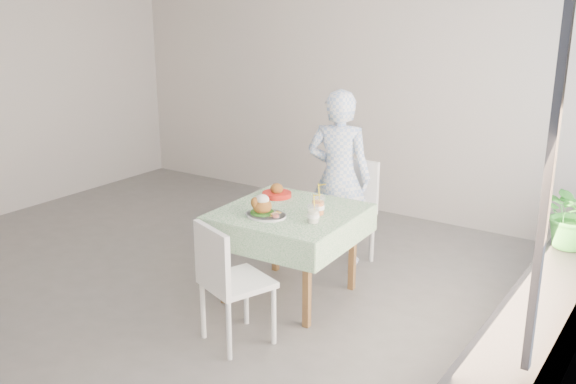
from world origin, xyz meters
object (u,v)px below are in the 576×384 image
Objects in this scene: main_dish at (264,209)px; juice_cup_orange at (318,206)px; diner at (339,178)px; cafe_table at (290,243)px; chair_near at (236,306)px; potted_plant at (574,213)px; chair_far at (345,233)px.

main_dish is 0.42m from juice_cup_orange.
main_dish is at bearing -140.58° from juice_cup_orange.
diner is at bearing 88.10° from main_dish.
juice_cup_orange is at bearing 8.92° from cafe_table.
chair_near is at bearing -83.44° from cafe_table.
juice_cup_orange is (0.29, -0.83, 0.01)m from diner.
diner is at bearing 93.19° from cafe_table.
juice_cup_orange is 0.54× the size of potted_plant.
chair_far reaches higher than chair_near.
chair_near is 2.67m from potted_plant.
chair_near is (0.06, -1.68, -0.02)m from chair_far.
chair_near is at bearing -73.22° from main_dish.
potted_plant is (1.99, 1.31, -0.02)m from main_dish.
potted_plant is (1.95, 0.21, -0.03)m from diner.
chair_far is 0.99m from juice_cup_orange.
cafe_table is at bearing -92.51° from chair_far.
potted_plant is at bearing 29.46° from cafe_table.
chair_far is 1.72× the size of potted_plant.
chair_near reaches higher than cafe_table.
main_dish is at bearing 106.78° from chair_near.
potted_plant reaches higher than chair_far.
cafe_table is at bearing -150.54° from potted_plant.
chair_near is (0.09, -0.82, -0.18)m from cafe_table.
main_dish is (-0.08, -0.23, 0.34)m from cafe_table.
chair_far is 0.59× the size of diner.
potted_plant is at bearing 46.39° from chair_near.
cafe_table is 3.64× the size of juice_cup_orange.
juice_cup_orange is (0.32, 0.27, 0.01)m from main_dish.
juice_cup_orange is at bearing -148.06° from potted_plant.
cafe_table is at bearing 96.56° from chair_near.
potted_plant reaches higher than juice_cup_orange.
juice_cup_orange reaches higher than chair_near.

